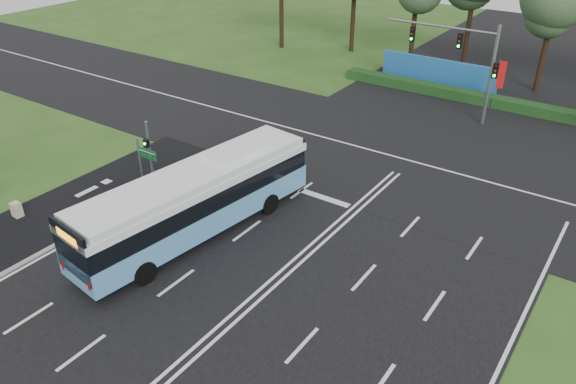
# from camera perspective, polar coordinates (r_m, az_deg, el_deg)

# --- Properties ---
(ground) EXTENTS (120.00, 120.00, 0.00)m
(ground) POSITION_cam_1_polar(r_m,az_deg,el_deg) (26.69, 1.42, -6.25)
(ground) COLOR #2E501A
(ground) RESTS_ON ground
(road_main) EXTENTS (20.00, 120.00, 0.04)m
(road_main) POSITION_cam_1_polar(r_m,az_deg,el_deg) (26.67, 1.42, -6.22)
(road_main) COLOR black
(road_main) RESTS_ON ground
(road_cross) EXTENTS (120.00, 14.00, 0.05)m
(road_cross) POSITION_cam_1_polar(r_m,az_deg,el_deg) (35.94, 12.00, 3.18)
(road_cross) COLOR black
(road_cross) RESTS_ON ground
(bike_path) EXTENTS (5.00, 18.00, 0.06)m
(bike_path) POSITION_cam_1_polar(r_m,az_deg,el_deg) (32.57, -20.38, -1.06)
(bike_path) COLOR black
(bike_path) RESTS_ON ground
(kerb_strip) EXTENTS (0.25, 18.00, 0.12)m
(kerb_strip) POSITION_cam_1_polar(r_m,az_deg,el_deg) (30.81, -17.71, -2.32)
(kerb_strip) COLOR gray
(kerb_strip) RESTS_ON ground
(city_bus) EXTENTS (4.38, 13.37, 3.77)m
(city_bus) POSITION_cam_1_polar(r_m,az_deg,el_deg) (27.43, -9.28, -0.87)
(city_bus) COLOR #5692C7
(city_bus) RESTS_ON ground
(pedestrian_signal) EXTENTS (0.34, 0.44, 3.90)m
(pedestrian_signal) POSITION_cam_1_polar(r_m,az_deg,el_deg) (32.38, -13.92, 4.05)
(pedestrian_signal) COLOR gray
(pedestrian_signal) RESTS_ON ground
(street_sign) EXTENTS (1.37, 0.11, 3.51)m
(street_sign) POSITION_cam_1_polar(r_m,az_deg,el_deg) (31.02, -14.42, 3.05)
(street_sign) COLOR gray
(street_sign) RESTS_ON ground
(utility_cabinet) EXTENTS (0.54, 0.46, 0.85)m
(utility_cabinet) POSITION_cam_1_polar(r_m,az_deg,el_deg) (32.37, -25.85, -1.66)
(utility_cabinet) COLOR #B9B395
(utility_cabinet) RESTS_ON ground
(banner_flag_mid) EXTENTS (0.55, 0.21, 3.84)m
(banner_flag_mid) POSITION_cam_1_polar(r_m,az_deg,el_deg) (45.12, 20.73, 10.83)
(banner_flag_mid) COLOR gray
(banner_flag_mid) RESTS_ON ground
(traffic_light_gantry) EXTENTS (8.41, 0.28, 7.00)m
(traffic_light_gantry) POSITION_cam_1_polar(r_m,az_deg,el_deg) (41.82, 17.79, 13.03)
(traffic_light_gantry) COLOR gray
(traffic_light_gantry) RESTS_ON ground
(hedge) EXTENTS (22.00, 1.20, 0.80)m
(hedge) POSITION_cam_1_polar(r_m,az_deg,el_deg) (46.81, 18.35, 9.10)
(hedge) COLOR #143814
(hedge) RESTS_ON ground
(blue_hoarding) EXTENTS (10.00, 0.30, 2.20)m
(blue_hoarding) POSITION_cam_1_polar(r_m,az_deg,el_deg) (50.00, 15.00, 11.71)
(blue_hoarding) COLOR #1F63AA
(blue_hoarding) RESTS_ON ground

